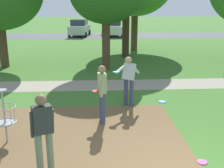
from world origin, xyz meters
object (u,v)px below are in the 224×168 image
Objects in this scene: disc_golf_basket at (2,114)px; frisbee_mid_grass at (162,102)px; player_throwing at (102,91)px; frisbee_by_tee at (202,162)px; player_waiting_right at (129,78)px; player_waiting_left at (43,130)px; parked_car_center_left at (112,28)px; parked_car_leftmost at (80,28)px.

frisbee_mid_grass is at bearing 30.26° from disc_golf_basket.
frisbee_by_tee is at bearing -47.26° from player_throwing.
frisbee_by_tee is at bearing -71.56° from player_waiting_right.
player_waiting_left is 26.22m from parked_car_center_left.
disc_golf_basket is 5.46m from frisbee_mid_grass.
parked_car_center_left reaches higher than frisbee_by_tee.
frisbee_by_tee is 0.84× the size of frisbee_mid_grass.
frisbee_by_tee is (3.37, 0.20, -0.96)m from player_waiting_left.
parked_car_leftmost is (-2.86, 22.28, -0.06)m from player_waiting_right.
player_throwing and player_waiting_left have the same top height.
player_waiting_right is 3.98m from frisbee_by_tee.
frisbee_mid_grass is (1.26, 0.28, -0.98)m from player_waiting_right.
player_waiting_right reaches higher than disc_golf_basket.
player_waiting_right is at bearing -82.68° from parked_car_leftmost.
disc_golf_basket is 0.81× the size of player_waiting_left.
player_waiting_left is at bearing -176.60° from frisbee_by_tee.
disc_golf_basket is 0.32× the size of parked_car_leftmost.
player_waiting_left is at bearing -129.40° from frisbee_mid_grass.
player_waiting_right is (0.92, 1.34, 0.02)m from player_throwing.
frisbee_mid_grass is at bearing -79.40° from parked_car_leftmost.
parked_car_center_left reaches higher than player_throwing.
player_throwing is 6.71× the size of frisbee_mid_grass.
parked_car_center_left is at bearing 83.68° from player_waiting_left.
parked_car_leftmost reaches higher than player_waiting_left.
disc_golf_basket is 0.32× the size of parked_car_center_left.
parked_car_leftmost reaches higher than player_waiting_right.
parked_car_leftmost reaches higher than player_throwing.
player_waiting_right is at bearing 35.59° from disc_golf_basket.
player_waiting_right is 7.96× the size of frisbee_by_tee.
player_throwing is 23.70m from parked_car_leftmost.
parked_car_center_left is at bearing 91.35° from frisbee_mid_grass.
parked_car_center_left is (0.74, 22.20, -0.06)m from player_waiting_right.
parked_car_leftmost is at bearing 178.77° from parked_car_center_left.
parked_car_leftmost is at bearing 97.32° from player_waiting_right.
frisbee_by_tee is (1.22, -3.66, -0.98)m from player_waiting_right.
frisbee_mid_grass is at bearing 50.60° from player_waiting_left.
disc_golf_basket is at bearing -156.07° from player_throwing.
parked_car_center_left is (-0.48, 25.86, 0.91)m from frisbee_by_tee.
parked_car_center_left reaches higher than player_waiting_right.
parked_car_leftmost is at bearing 98.94° from frisbee_by_tee.
player_waiting_left is 7.96× the size of frisbee_by_tee.
player_waiting_right is at bearing -91.91° from parked_car_center_left.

